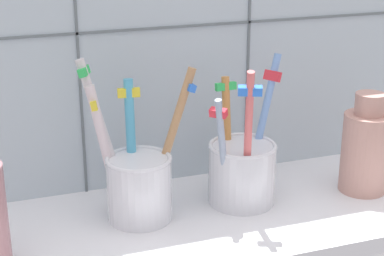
% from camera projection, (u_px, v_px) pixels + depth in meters
% --- Properties ---
extents(counter_slab, '(0.64, 0.22, 0.02)m').
position_uv_depth(counter_slab, '(198.00, 225.00, 0.73)').
color(counter_slab, silver).
rests_on(counter_slab, ground).
extents(tile_wall_back, '(0.64, 0.02, 0.45)m').
position_uv_depth(tile_wall_back, '(164.00, 19.00, 0.76)').
color(tile_wall_back, '#B2C1CC').
rests_on(tile_wall_back, ground).
extents(toothbrush_cup_left, '(0.13, 0.08, 0.18)m').
position_uv_depth(toothbrush_cup_left, '(137.00, 180.00, 0.71)').
color(toothbrush_cup_left, silver).
rests_on(toothbrush_cup_left, counter_slab).
extents(toothbrush_cup_right, '(0.11, 0.10, 0.17)m').
position_uv_depth(toothbrush_cup_right, '(242.00, 168.00, 0.75)').
color(toothbrush_cup_right, silver).
rests_on(toothbrush_cup_right, counter_slab).
extents(ceramic_vase, '(0.06, 0.06, 0.12)m').
position_uv_depth(ceramic_vase, '(367.00, 150.00, 0.77)').
color(ceramic_vase, tan).
rests_on(ceramic_vase, counter_slab).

